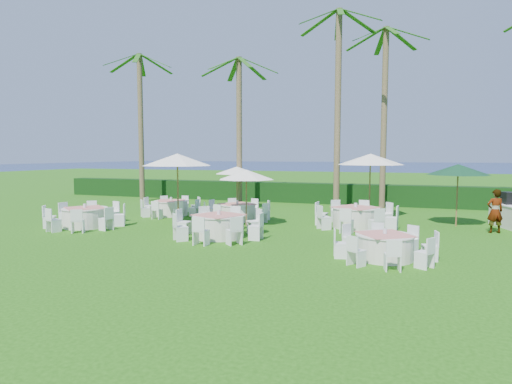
{
  "coord_description": "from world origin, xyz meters",
  "views": [
    {
      "loc": [
        5.93,
        -13.49,
        2.92
      ],
      "look_at": [
        -0.21,
        3.98,
        1.3
      ],
      "focal_mm": 30.0,
      "sensor_mm": 36.0,
      "label": 1
    }
  ],
  "objects_px": {
    "banquet_table_c": "(385,246)",
    "umbrella_c": "(237,170)",
    "banquet_table_a": "(85,217)",
    "umbrella_b": "(246,175)",
    "umbrella_green": "(458,170)",
    "banquet_table_b": "(219,225)",
    "banquet_table_f": "(355,217)",
    "umbrella_d": "(370,159)",
    "staff_person": "(495,211)",
    "banquet_table_e": "(237,212)",
    "umbrella_a": "(177,160)",
    "banquet_table_d": "(171,208)"
  },
  "relations": [
    {
      "from": "banquet_table_c",
      "to": "umbrella_c",
      "type": "distance_m",
      "value": 12.47
    },
    {
      "from": "banquet_table_b",
      "to": "staff_person",
      "type": "relative_size",
      "value": 1.96
    },
    {
      "from": "umbrella_green",
      "to": "staff_person",
      "type": "relative_size",
      "value": 1.55
    },
    {
      "from": "banquet_table_a",
      "to": "umbrella_b",
      "type": "relative_size",
      "value": 1.33
    },
    {
      "from": "banquet_table_a",
      "to": "umbrella_a",
      "type": "distance_m",
      "value": 4.38
    },
    {
      "from": "banquet_table_c",
      "to": "umbrella_a",
      "type": "height_order",
      "value": "umbrella_a"
    },
    {
      "from": "umbrella_d",
      "to": "umbrella_a",
      "type": "bearing_deg",
      "value": -149.84
    },
    {
      "from": "banquet_table_f",
      "to": "umbrella_d",
      "type": "xyz_separation_m",
      "value": [
        0.29,
        3.08,
        2.27
      ]
    },
    {
      "from": "umbrella_b",
      "to": "umbrella_c",
      "type": "height_order",
      "value": "umbrella_b"
    },
    {
      "from": "banquet_table_a",
      "to": "staff_person",
      "type": "relative_size",
      "value": 1.9
    },
    {
      "from": "banquet_table_c",
      "to": "staff_person",
      "type": "distance_m",
      "value": 6.68
    },
    {
      "from": "banquet_table_b",
      "to": "banquet_table_e",
      "type": "distance_m",
      "value": 3.91
    },
    {
      "from": "banquet_table_b",
      "to": "banquet_table_f",
      "type": "bearing_deg",
      "value": 40.61
    },
    {
      "from": "banquet_table_b",
      "to": "umbrella_d",
      "type": "xyz_separation_m",
      "value": [
        4.63,
        6.79,
        2.28
      ]
    },
    {
      "from": "banquet_table_f",
      "to": "umbrella_d",
      "type": "height_order",
      "value": "umbrella_d"
    },
    {
      "from": "banquet_table_b",
      "to": "banquet_table_c",
      "type": "xyz_separation_m",
      "value": [
        5.69,
        -1.37,
        -0.05
      ]
    },
    {
      "from": "banquet_table_b",
      "to": "banquet_table_c",
      "type": "relative_size",
      "value": 1.14
    },
    {
      "from": "banquet_table_c",
      "to": "banquet_table_e",
      "type": "relative_size",
      "value": 0.96
    },
    {
      "from": "umbrella_green",
      "to": "banquet_table_c",
      "type": "bearing_deg",
      "value": -110.38
    },
    {
      "from": "banquet_table_e",
      "to": "umbrella_b",
      "type": "relative_size",
      "value": 1.26
    },
    {
      "from": "umbrella_b",
      "to": "umbrella_c",
      "type": "distance_m",
      "value": 5.88
    },
    {
      "from": "banquet_table_e",
      "to": "banquet_table_c",
      "type": "bearing_deg",
      "value": -38.48
    },
    {
      "from": "banquet_table_c",
      "to": "umbrella_b",
      "type": "distance_m",
      "value": 7.1
    },
    {
      "from": "banquet_table_e",
      "to": "umbrella_a",
      "type": "xyz_separation_m",
      "value": [
        -2.15,
        -1.45,
        2.31
      ]
    },
    {
      "from": "banquet_table_f",
      "to": "umbrella_c",
      "type": "height_order",
      "value": "umbrella_c"
    },
    {
      "from": "banquet_table_a",
      "to": "umbrella_c",
      "type": "distance_m",
      "value": 8.63
    },
    {
      "from": "banquet_table_e",
      "to": "umbrella_a",
      "type": "height_order",
      "value": "umbrella_a"
    },
    {
      "from": "banquet_table_a",
      "to": "umbrella_green",
      "type": "bearing_deg",
      "value": 19.91
    },
    {
      "from": "banquet_table_c",
      "to": "umbrella_green",
      "type": "relative_size",
      "value": 1.11
    },
    {
      "from": "banquet_table_f",
      "to": "staff_person",
      "type": "relative_size",
      "value": 2.01
    },
    {
      "from": "banquet_table_c",
      "to": "umbrella_green",
      "type": "distance_m",
      "value": 7.41
    },
    {
      "from": "banquet_table_b",
      "to": "umbrella_d",
      "type": "relative_size",
      "value": 1.07
    },
    {
      "from": "umbrella_b",
      "to": "umbrella_c",
      "type": "relative_size",
      "value": 0.97
    },
    {
      "from": "banquet_table_c",
      "to": "umbrella_c",
      "type": "bearing_deg",
      "value": 131.46
    },
    {
      "from": "banquet_table_a",
      "to": "umbrella_b",
      "type": "distance_m",
      "value": 6.75
    },
    {
      "from": "umbrella_a",
      "to": "umbrella_b",
      "type": "distance_m",
      "value": 3.11
    },
    {
      "from": "banquet_table_f",
      "to": "staff_person",
      "type": "height_order",
      "value": "staff_person"
    },
    {
      "from": "banquet_table_f",
      "to": "umbrella_c",
      "type": "distance_m",
      "value": 8.16
    },
    {
      "from": "banquet_table_e",
      "to": "umbrella_b",
      "type": "xyz_separation_m",
      "value": [
        0.9,
        -1.23,
        1.72
      ]
    },
    {
      "from": "banquet_table_a",
      "to": "umbrella_d",
      "type": "height_order",
      "value": "umbrella_d"
    },
    {
      "from": "banquet_table_a",
      "to": "umbrella_b",
      "type": "xyz_separation_m",
      "value": [
        6.08,
        2.4,
        1.7
      ]
    },
    {
      "from": "umbrella_b",
      "to": "staff_person",
      "type": "bearing_deg",
      "value": 9.75
    },
    {
      "from": "banquet_table_f",
      "to": "umbrella_green",
      "type": "xyz_separation_m",
      "value": [
        3.85,
        1.62,
        1.89
      ]
    },
    {
      "from": "banquet_table_c",
      "to": "umbrella_a",
      "type": "xyz_separation_m",
      "value": [
        -8.67,
        3.74,
        2.33
      ]
    },
    {
      "from": "banquet_table_d",
      "to": "umbrella_a",
      "type": "xyz_separation_m",
      "value": [
        1.46,
        -1.89,
        2.33
      ]
    },
    {
      "from": "banquet_table_b",
      "to": "banquet_table_c",
      "type": "height_order",
      "value": "banquet_table_b"
    },
    {
      "from": "banquet_table_c",
      "to": "banquet_table_a",
      "type": "bearing_deg",
      "value": 172.4
    },
    {
      "from": "banquet_table_a",
      "to": "banquet_table_b",
      "type": "xyz_separation_m",
      "value": [
        6.01,
        -0.2,
        0.01
      ]
    },
    {
      "from": "banquet_table_e",
      "to": "banquet_table_d",
      "type": "bearing_deg",
      "value": 173.13
    },
    {
      "from": "banquet_table_f",
      "to": "banquet_table_c",
      "type": "bearing_deg",
      "value": -75.0
    }
  ]
}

